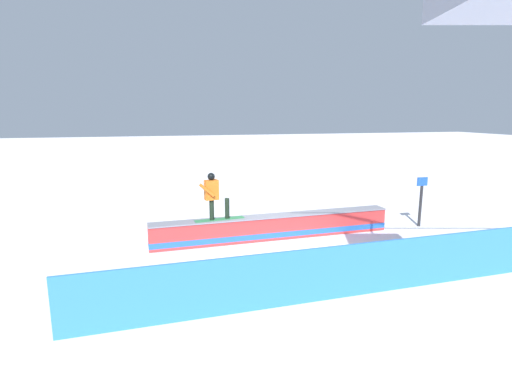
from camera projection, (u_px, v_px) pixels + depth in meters
The scene contains 5 objects.
ground_plane at pixel (274, 238), 12.78m from camera, with size 120.00×120.00×0.00m, color white.
grind_box at pixel (274, 228), 12.72m from camera, with size 7.82×0.85×0.77m.
snowboarder at pixel (214, 195), 11.91m from camera, with size 1.55×0.51×1.45m.
safety_fence at pixel (336, 272), 8.54m from camera, with size 11.09×0.06×1.19m, color #307AE6.
trail_marker at pixel (421, 200), 13.98m from camera, with size 0.40×0.10×1.76m.
Camera 1 is at (3.73, 11.68, 3.95)m, focal length 28.01 mm.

